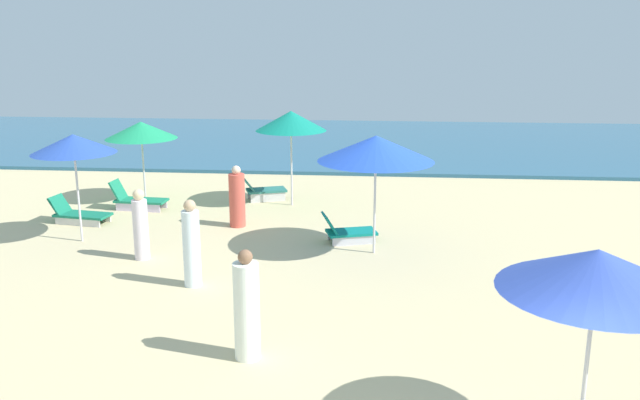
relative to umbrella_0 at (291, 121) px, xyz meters
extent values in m
cube|color=#2A5E7E|center=(3.56, 10.43, -2.29)|extent=(60.00, 12.97, 0.12)
cylinder|color=silver|center=(0.00, 0.00, -1.31)|extent=(0.05, 0.05, 2.09)
cone|color=#10846E|center=(0.00, 0.00, 0.00)|extent=(1.93, 1.93, 0.53)
cube|color=silver|center=(-0.72, 0.30, -2.23)|extent=(0.95, 0.38, 0.25)
cube|color=silver|center=(-0.89, 0.78, -2.23)|extent=(0.95, 0.38, 0.25)
cube|color=#2A6F68|center=(-0.80, 0.54, -2.07)|extent=(1.25, 0.94, 0.06)
cube|color=#2A6F68|center=(-1.28, 0.37, -1.88)|extent=(0.50, 0.65, 0.41)
cylinder|color=silver|center=(-4.43, -3.68, -1.32)|extent=(0.05, 0.05, 2.07)
cone|color=#2A4DAF|center=(-4.43, -3.68, -0.07)|extent=(1.87, 1.87, 0.43)
cube|color=silver|center=(-5.07, -2.48, -2.26)|extent=(1.23, 0.23, 0.19)
cube|color=silver|center=(-4.99, -1.98, -2.26)|extent=(1.23, 0.23, 0.19)
cube|color=#167454|center=(-5.03, -2.23, -2.14)|extent=(1.45, 0.80, 0.06)
cube|color=#167454|center=(-5.67, -2.13, -1.92)|extent=(0.41, 0.61, 0.47)
cylinder|color=silver|center=(-4.21, 0.07, -1.45)|extent=(0.05, 0.05, 1.80)
cone|color=#1D9A5F|center=(-4.21, 0.07, -0.32)|extent=(1.99, 1.99, 0.47)
cube|color=silver|center=(-4.03, -1.06, -2.24)|extent=(1.25, 0.14, 0.22)
cube|color=silver|center=(-4.00, -0.57, -2.24)|extent=(1.25, 0.14, 0.22)
cube|color=#1B7D59|center=(-4.01, -0.81, -2.10)|extent=(1.43, 0.67, 0.06)
cube|color=#1B7D59|center=(-4.66, -0.77, -1.84)|extent=(0.35, 0.56, 0.55)
cylinder|color=silver|center=(4.76, -10.90, -1.35)|extent=(0.05, 0.05, 2.00)
cone|color=#344FB5|center=(4.76, -10.90, -0.11)|extent=(2.15, 2.15, 0.48)
cylinder|color=silver|center=(2.32, -3.93, -1.33)|extent=(0.05, 0.05, 2.05)
cone|color=blue|center=(2.32, -3.93, -0.03)|extent=(2.49, 2.49, 0.55)
cube|color=silver|center=(1.87, -3.43, -2.25)|extent=(0.98, 0.33, 0.20)
cube|color=silver|center=(1.72, -2.94, -2.25)|extent=(0.98, 0.33, 0.20)
cube|color=#0C7B70|center=(1.79, -3.18, -2.12)|extent=(1.24, 0.89, 0.06)
cube|color=#0C7B70|center=(1.30, -3.33, -1.89)|extent=(0.46, 0.64, 0.48)
cylinder|color=white|center=(0.49, -8.96, -1.61)|extent=(0.47, 0.47, 1.49)
sphere|color=#8A6245|center=(0.49, -8.96, -0.76)|extent=(0.22, 0.22, 0.22)
cylinder|color=white|center=(-1.11, -6.18, -1.61)|extent=(0.46, 0.46, 1.48)
sphere|color=tan|center=(-1.11, -6.18, -0.77)|extent=(0.23, 0.23, 0.23)
cylinder|color=silver|center=(-2.61, -4.76, -1.70)|extent=(0.44, 0.44, 1.30)
sphere|color=beige|center=(-2.61, -4.76, -0.94)|extent=(0.24, 0.24, 0.24)
cylinder|color=#DA5647|center=(-1.08, -2.16, -1.69)|extent=(0.56, 0.56, 1.33)
sphere|color=beige|center=(-1.08, -2.16, -0.93)|extent=(0.22, 0.22, 0.22)
camera|label=1|loc=(2.37, -18.03, 2.44)|focal=37.85mm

